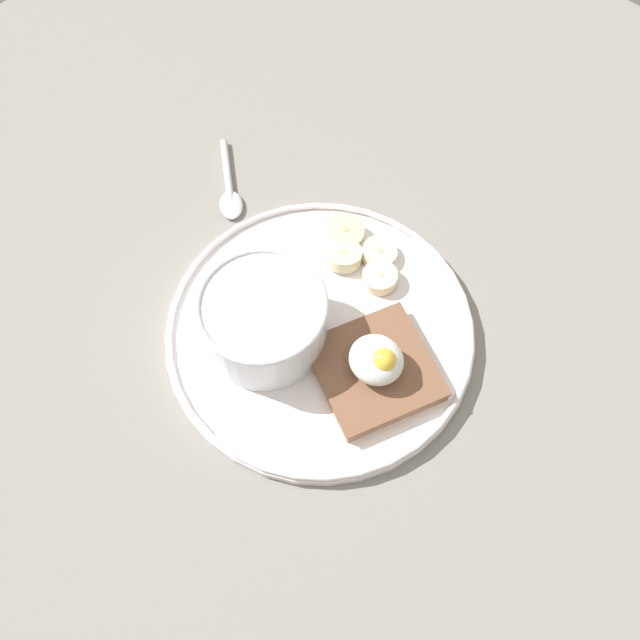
{
  "coord_description": "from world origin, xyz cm",
  "views": [
    {
      "loc": [
        -19.98,
        21.87,
        62.07
      ],
      "look_at": [
        0.0,
        0.0,
        5.0
      ],
      "focal_mm": 40.0,
      "sensor_mm": 36.0,
      "label": 1
    }
  ],
  "objects": [
    {
      "name": "ground_plane",
      "position": [
        0.0,
        0.0,
        1.0
      ],
      "size": [
        120.0,
        120.0,
        2.0
      ],
      "primitive_type": "cube",
      "color": "gray",
      "rests_on": "ground"
    },
    {
      "name": "plate",
      "position": [
        0.0,
        0.0,
        2.8
      ],
      "size": [
        28.73,
        28.73,
        1.6
      ],
      "color": "white",
      "rests_on": "ground_plane"
    },
    {
      "name": "oatmeal_bowl",
      "position": [
        3.37,
        3.75,
        6.02
      ],
      "size": [
        11.57,
        11.57,
        6.13
      ],
      "color": "white",
      "rests_on": "plate"
    },
    {
      "name": "toast_slice",
      "position": [
        -6.56,
        -0.22,
        3.86
      ],
      "size": [
        13.14,
        13.14,
        1.54
      ],
      "color": "brown",
      "rests_on": "plate"
    },
    {
      "name": "poached_egg",
      "position": [
        -6.66,
        -0.26,
        6.19
      ],
      "size": [
        4.89,
        4.6,
        3.52
      ],
      "color": "white",
      "rests_on": "toast_slice"
    },
    {
      "name": "banana_slice_front",
      "position": [
        3.46,
        -7.21,
        3.79
      ],
      "size": [
        5.06,
        5.11,
        1.87
      ],
      "color": "beige",
      "rests_on": "plate"
    },
    {
      "name": "banana_slice_left",
      "position": [
        -0.7,
        -7.71,
        3.68
      ],
      "size": [
        4.0,
        3.94,
        1.44
      ],
      "color": "beige",
      "rests_on": "plate"
    },
    {
      "name": "banana_slice_back",
      "position": [
        5.12,
        -9.35,
        3.79
      ],
      "size": [
        5.05,
        4.98,
        1.86
      ],
      "color": "beige",
      "rests_on": "plate"
    },
    {
      "name": "banana_slice_right",
      "position": [
        1.18,
        -9.8,
        3.65
      ],
      "size": [
        4.94,
        4.94,
        1.53
      ],
      "color": "#F2EDC3",
      "rests_on": "plate"
    },
    {
      "name": "spoon",
      "position": [
        18.27,
        -5.96,
        2.4
      ],
      "size": [
        9.08,
        7.76,
        0.8
      ],
      "color": "silver",
      "rests_on": "ground_plane"
    }
  ]
}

